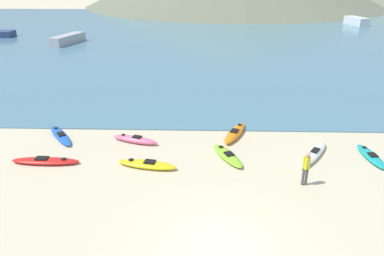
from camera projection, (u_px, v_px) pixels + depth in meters
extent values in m
plane|color=beige|center=(220.00, 247.00, 12.91)|extent=(400.00, 400.00, 0.00)
cube|color=teal|center=(208.00, 34.00, 54.23)|extent=(160.00, 70.00, 0.06)
ellipsoid|color=teal|center=(371.00, 156.00, 18.87)|extent=(0.89, 2.73, 0.25)
cube|color=black|center=(373.00, 155.00, 18.69)|extent=(0.41, 0.51, 0.05)
cylinder|color=black|center=(364.00, 147.00, 19.50)|extent=(0.24, 0.24, 0.02)
ellipsoid|color=#E5668C|center=(135.00, 140.00, 20.58)|extent=(2.72, 1.42, 0.34)
cube|color=black|center=(137.00, 137.00, 20.46)|extent=(0.56, 0.47, 0.05)
cylinder|color=black|center=(123.00, 135.00, 20.75)|extent=(0.21, 0.21, 0.02)
ellipsoid|color=#8CCC2D|center=(228.00, 156.00, 18.87)|extent=(1.80, 2.77, 0.30)
cube|color=black|center=(229.00, 154.00, 18.69)|extent=(0.57, 0.61, 0.05)
cylinder|color=black|center=(221.00, 147.00, 19.44)|extent=(0.26, 0.26, 0.02)
ellipsoid|color=white|center=(314.00, 155.00, 18.94)|extent=(2.38, 3.21, 0.32)
cube|color=black|center=(315.00, 150.00, 19.00)|extent=(0.60, 0.69, 0.05)
cylinder|color=black|center=(308.00, 159.00, 18.16)|extent=(0.20, 0.20, 0.02)
ellipsoid|color=red|center=(46.00, 161.00, 18.39)|extent=(3.38, 0.76, 0.26)
cube|color=black|center=(42.00, 158.00, 18.33)|extent=(0.61, 0.40, 0.05)
cylinder|color=black|center=(64.00, 159.00, 18.29)|extent=(0.25, 0.25, 0.02)
ellipsoid|color=blue|center=(61.00, 135.00, 21.21)|extent=(2.42, 3.03, 0.25)
cube|color=black|center=(61.00, 134.00, 21.03)|extent=(0.63, 0.68, 0.05)
cylinder|color=black|center=(56.00, 128.00, 21.85)|extent=(0.22, 0.22, 0.02)
ellipsoid|color=yellow|center=(147.00, 164.00, 18.03)|extent=(3.04, 1.34, 0.30)
cube|color=black|center=(150.00, 162.00, 17.93)|extent=(0.60, 0.51, 0.05)
cylinder|color=black|center=(131.00, 160.00, 18.14)|extent=(0.26, 0.26, 0.02)
ellipsoid|color=orange|center=(235.00, 133.00, 21.40)|extent=(1.81, 3.14, 0.36)
cube|color=black|center=(234.00, 131.00, 21.19)|extent=(0.56, 0.66, 0.05)
cylinder|color=black|center=(240.00, 125.00, 22.05)|extent=(0.24, 0.24, 0.02)
cylinder|color=#4C4C4C|center=(303.00, 177.00, 16.47)|extent=(0.12, 0.12, 0.81)
cylinder|color=#4C4C4C|center=(306.00, 177.00, 16.46)|extent=(0.12, 0.12, 0.81)
cube|color=yellow|center=(307.00, 163.00, 16.19)|extent=(0.29, 0.28, 0.58)
cylinder|color=yellow|center=(304.00, 162.00, 16.19)|extent=(0.08, 0.08, 0.55)
cylinder|color=yellow|center=(309.00, 163.00, 16.18)|extent=(0.08, 0.08, 0.55)
sphere|color=tan|center=(308.00, 155.00, 16.03)|extent=(0.22, 0.22, 0.22)
cube|color=white|center=(356.00, 21.00, 62.73)|extent=(2.86, 4.94, 1.26)
cube|color=#B2B2B7|center=(68.00, 39.00, 47.15)|extent=(3.06, 5.78, 1.10)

